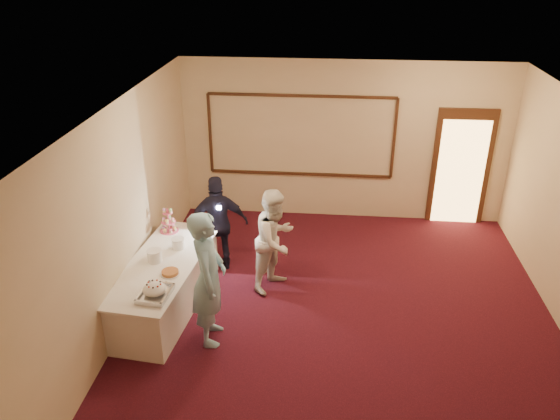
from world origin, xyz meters
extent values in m
plane|color=black|center=(0.00, 0.00, 0.00)|extent=(7.00, 7.00, 0.00)
cube|color=beige|center=(0.00, 3.50, 1.50)|extent=(6.00, 0.04, 3.00)
cube|color=beige|center=(-3.00, 0.00, 1.50)|extent=(0.04, 7.00, 3.00)
cube|color=white|center=(0.00, 0.00, 3.00)|extent=(6.00, 7.00, 0.04)
cube|color=#35230F|center=(-0.80, 3.47, 0.85)|extent=(3.40, 0.04, 0.05)
cube|color=#35230F|center=(-0.80, 3.47, 2.35)|extent=(3.40, 0.04, 0.05)
cube|color=#35230F|center=(-2.50, 3.47, 1.60)|extent=(0.05, 0.04, 1.50)
cube|color=#35230F|center=(0.90, 3.47, 1.60)|extent=(0.05, 0.04, 1.50)
cube|color=#35230F|center=(2.15, 3.46, 1.10)|extent=(1.05, 0.06, 2.20)
cube|color=#FFBF66|center=(2.15, 3.43, 1.00)|extent=(0.85, 0.02, 2.00)
cube|color=white|center=(-2.53, 0.21, 0.37)|extent=(1.07, 2.38, 0.74)
cube|color=white|center=(-2.53, 0.21, 0.76)|extent=(1.19, 2.51, 0.03)
cube|color=#B3B6BA|center=(-2.38, -0.60, 0.79)|extent=(0.40, 0.49, 0.04)
ellipsoid|color=white|center=(-2.38, -0.60, 0.88)|extent=(0.30, 0.30, 0.13)
cube|color=silver|center=(-2.28, -0.47, 0.81)|extent=(0.13, 0.31, 0.01)
cylinder|color=#C74A68|center=(-2.69, 1.12, 0.96)|extent=(0.02, 0.02, 0.39)
cylinder|color=#C74A68|center=(-2.69, 1.12, 0.78)|extent=(0.29, 0.29, 0.01)
cylinder|color=#C74A68|center=(-2.69, 1.12, 0.93)|extent=(0.22, 0.22, 0.01)
cylinder|color=#C74A68|center=(-2.69, 1.12, 1.09)|extent=(0.15, 0.15, 0.01)
cylinder|color=white|center=(-2.64, 0.22, 0.85)|extent=(0.20, 0.20, 0.17)
cylinder|color=white|center=(-2.64, 0.22, 0.94)|extent=(0.21, 0.21, 0.01)
cylinder|color=white|center=(-2.41, 0.62, 0.84)|extent=(0.18, 0.18, 0.15)
cylinder|color=white|center=(-2.41, 0.62, 0.92)|extent=(0.19, 0.19, 0.01)
cylinder|color=white|center=(-2.34, -0.09, 0.78)|extent=(0.27, 0.27, 0.01)
cylinder|color=brown|center=(-2.34, -0.09, 0.80)|extent=(0.23, 0.23, 0.04)
imported|color=#8BC4DF|center=(-1.74, -0.39, 0.94)|extent=(0.53, 0.73, 1.87)
imported|color=silver|center=(-1.01, 0.93, 0.81)|extent=(0.93, 0.99, 1.61)
imported|color=black|center=(-1.97, 1.39, 0.80)|extent=(1.00, 0.60, 1.60)
cube|color=white|center=(-1.91, 1.22, 1.16)|extent=(0.08, 0.05, 0.05)
camera|label=1|loc=(-0.27, -6.15, 4.77)|focal=35.00mm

